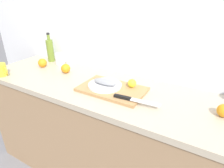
{
  "coord_description": "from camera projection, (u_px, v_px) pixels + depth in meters",
  "views": [
    {
      "loc": [
        0.7,
        -1.04,
        1.51
      ],
      "look_at": [
        0.11,
        -0.02,
        0.95
      ],
      "focal_mm": 30.86,
      "sensor_mm": 36.0,
      "label": 1
    }
  ],
  "objects": [
    {
      "name": "back_wall",
      "position": [
        122.0,
        30.0,
        1.5
      ],
      "size": [
        3.2,
        0.05,
        2.5
      ],
      "primitive_type": "cube",
      "color": "white",
      "rests_on": "ground_plane"
    },
    {
      "name": "cutting_board",
      "position": [
        112.0,
        89.0,
        1.32
      ],
      "size": [
        0.45,
        0.28,
        0.02
      ],
      "primitive_type": "cube",
      "color": "tan",
      "rests_on": "kitchen_counter"
    },
    {
      "name": "orange_1",
      "position": [
        42.0,
        63.0,
        1.73
      ],
      "size": [
        0.08,
        0.08,
        0.08
      ],
      "primitive_type": "sphere",
      "color": "orange",
      "rests_on": "kitchen_counter"
    },
    {
      "name": "fish_fillet",
      "position": [
        105.0,
        82.0,
        1.33
      ],
      "size": [
        0.17,
        0.07,
        0.04
      ],
      "primitive_type": "ellipsoid",
      "color": "gray",
      "rests_on": "white_plate"
    },
    {
      "name": "orange_2",
      "position": [
        66.0,
        68.0,
        1.6
      ],
      "size": [
        0.08,
        0.08,
        0.08
      ],
      "primitive_type": "sphere",
      "color": "orange",
      "rests_on": "kitchen_counter"
    },
    {
      "name": "orange_0",
      "position": [
        224.0,
        111.0,
        1.04
      ],
      "size": [
        0.07,
        0.07,
        0.07
      ],
      "primitive_type": "sphere",
      "color": "orange",
      "rests_on": "kitchen_counter"
    },
    {
      "name": "lemon_0",
      "position": [
        132.0,
        83.0,
        1.32
      ],
      "size": [
        0.06,
        0.06,
        0.06
      ],
      "primitive_type": "sphere",
      "color": "yellow",
      "rests_on": "cutting_board"
    },
    {
      "name": "coffee_mug_0",
      "position": [
        1.0,
        70.0,
        1.54
      ],
      "size": [
        0.12,
        0.08,
        0.1
      ],
      "color": "yellow",
      "rests_on": "kitchen_counter"
    },
    {
      "name": "kitchen_counter",
      "position": [
        102.0,
        135.0,
        1.59
      ],
      "size": [
        2.0,
        0.6,
        0.9
      ],
      "color": "#9E7A56",
      "rests_on": "ground_plane"
    },
    {
      "name": "olive_oil_bottle",
      "position": [
        50.0,
        50.0,
        1.85
      ],
      "size": [
        0.06,
        0.06,
        0.27
      ],
      "color": "olive",
      "rests_on": "kitchen_counter"
    },
    {
      "name": "white_plate",
      "position": [
        105.0,
        85.0,
        1.34
      ],
      "size": [
        0.23,
        0.23,
        0.01
      ],
      "primitive_type": "cylinder",
      "color": "white",
      "rests_on": "cutting_board"
    },
    {
      "name": "coffee_mug_2",
      "position": [
        60.0,
        59.0,
        1.79
      ],
      "size": [
        0.12,
        0.08,
        0.1
      ],
      "color": "white",
      "rests_on": "kitchen_counter"
    },
    {
      "name": "chef_knife",
      "position": [
        130.0,
        99.0,
        1.16
      ],
      "size": [
        0.29,
        0.05,
        0.02
      ],
      "rotation": [
        0.0,
        0.0,
        0.08
      ],
      "color": "silver",
      "rests_on": "cutting_board"
    }
  ]
}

